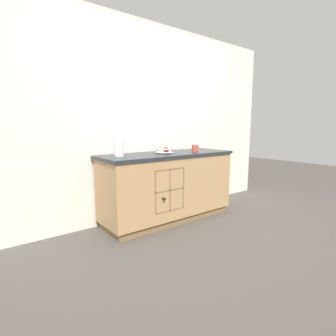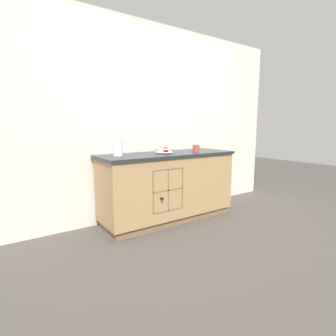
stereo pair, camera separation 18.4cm
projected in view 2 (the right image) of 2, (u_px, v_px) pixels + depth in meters
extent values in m
plane|color=#4C4742|center=(168.00, 219.00, 3.48)|extent=(14.00, 14.00, 0.00)
cube|color=silver|center=(153.00, 122.00, 3.57)|extent=(4.40, 0.06, 2.55)
cube|color=brown|center=(168.00, 216.00, 3.48)|extent=(1.70, 0.52, 0.09)
cube|color=tan|center=(168.00, 185.00, 3.41)|extent=(1.76, 0.58, 0.76)
cube|color=#23282D|center=(168.00, 154.00, 3.35)|extent=(1.80, 0.62, 0.03)
cube|color=brown|center=(164.00, 189.00, 3.15)|extent=(0.42, 0.01, 0.50)
cube|color=brown|center=(151.00, 192.00, 2.99)|extent=(0.02, 0.10, 0.50)
cube|color=brown|center=(180.00, 187.00, 3.22)|extent=(0.02, 0.10, 0.50)
cube|color=brown|center=(166.00, 210.00, 3.14)|extent=(0.42, 0.10, 0.02)
cube|color=brown|center=(166.00, 189.00, 3.10)|extent=(0.42, 0.10, 0.02)
cube|color=brown|center=(166.00, 169.00, 3.06)|extent=(0.42, 0.10, 0.02)
cube|color=brown|center=(166.00, 189.00, 3.10)|extent=(0.02, 0.10, 0.50)
cylinder|color=black|center=(154.00, 196.00, 3.14)|extent=(0.07, 0.20, 0.07)
cylinder|color=black|center=(161.00, 198.00, 3.02)|extent=(0.03, 0.09, 0.03)
cylinder|color=silver|center=(164.00, 153.00, 3.33)|extent=(0.12, 0.12, 0.01)
cone|color=silver|center=(164.00, 150.00, 3.33)|extent=(0.24, 0.24, 0.06)
torus|color=silver|center=(164.00, 149.00, 3.33)|extent=(0.26, 0.26, 0.02)
sphere|color=#7FA838|center=(166.00, 150.00, 3.34)|extent=(0.07, 0.07, 0.07)
sphere|color=#7FA838|center=(160.00, 150.00, 3.36)|extent=(0.07, 0.07, 0.07)
sphere|color=red|center=(166.00, 150.00, 3.27)|extent=(0.07, 0.07, 0.07)
cylinder|color=white|center=(118.00, 148.00, 3.00)|extent=(0.11, 0.11, 0.19)
torus|color=white|center=(117.00, 139.00, 2.99)|extent=(0.11, 0.11, 0.01)
torus|color=white|center=(122.00, 146.00, 3.03)|extent=(0.12, 0.01, 0.12)
cylinder|color=#B7473D|center=(196.00, 148.00, 3.51)|extent=(0.08, 0.08, 0.09)
torus|color=#B7473D|center=(198.00, 148.00, 3.53)|extent=(0.07, 0.01, 0.07)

